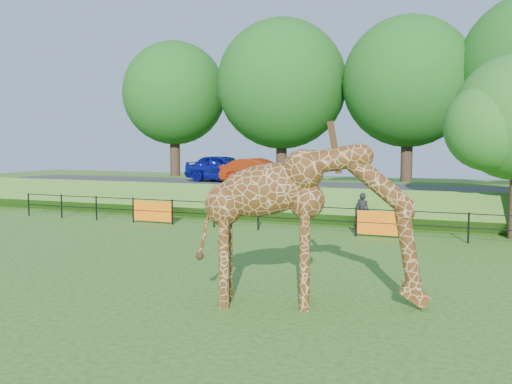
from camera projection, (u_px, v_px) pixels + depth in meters
ground at (215, 278)px, 14.99m from camera, size 90.00×90.00×0.00m
giraffe at (312, 226)px, 12.24m from camera, size 5.04×2.30×3.56m
perimeter_fence at (305, 219)px, 22.32m from camera, size 28.07×0.10×1.10m
embankment at (349, 199)px, 29.23m from camera, size 40.00×9.00×1.30m
road at (342, 187)px, 27.78m from camera, size 40.00×5.00×0.12m
car_blue at (223, 168)px, 30.74m from camera, size 4.56×2.41×1.48m
car_red at (258, 171)px, 29.18m from camera, size 4.07×1.74×1.30m
visitor at (362, 211)px, 23.02m from camera, size 0.60×0.43×1.54m
bg_tree_line at (406, 81)px, 33.94m from camera, size 37.30×8.80×11.82m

